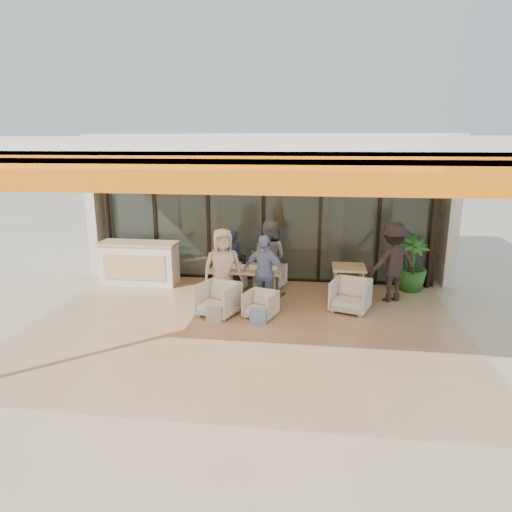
{
  "coord_description": "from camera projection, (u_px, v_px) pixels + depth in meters",
  "views": [
    {
      "loc": [
        1.25,
        -7.75,
        3.34
      ],
      "look_at": [
        0.1,
        0.9,
        1.15
      ],
      "focal_mm": 32.0,
      "sensor_mm": 36.0,
      "label": 1
    }
  ],
  "objects": [
    {
      "name": "chair_near_left",
      "position": [
        218.0,
        298.0,
        8.95
      ],
      "size": [
        0.9,
        0.87,
        0.74
      ],
      "primitive_type": "imported",
      "rotation": [
        0.0,
        0.0,
        -0.35
      ],
      "color": "silver",
      "rests_on": "ground"
    },
    {
      "name": "side_table",
      "position": [
        349.0,
        271.0,
        9.81
      ],
      "size": [
        0.7,
        0.7,
        0.74
      ],
      "color": "tan",
      "rests_on": "ground"
    },
    {
      "name": "standing_woman",
      "position": [
        393.0,
        263.0,
        9.64
      ],
      "size": [
        1.27,
        1.04,
        1.72
      ],
      "primitive_type": "imported",
      "rotation": [
        0.0,
        0.0,
        3.56
      ],
      "color": "black",
      "rests_on": "ground"
    },
    {
      "name": "diner_cream",
      "position": [
        223.0,
        268.0,
        9.32
      ],
      "size": [
        0.95,
        0.79,
        1.66
      ],
      "primitive_type": "imported",
      "rotation": [
        0.0,
        0.0,
        0.38
      ],
      "color": "beige",
      "rests_on": "ground"
    },
    {
      "name": "chair_far_right",
      "position": [
        270.0,
        275.0,
        10.68
      ],
      "size": [
        0.77,
        0.74,
        0.63
      ],
      "primitive_type": "imported",
      "rotation": [
        0.0,
        0.0,
        2.82
      ],
      "color": "silver",
      "rests_on": "ground"
    },
    {
      "name": "side_chair",
      "position": [
        350.0,
        294.0,
        9.16
      ],
      "size": [
        0.89,
        0.86,
        0.74
      ],
      "primitive_type": "imported",
      "rotation": [
        0.0,
        0.0,
        -0.32
      ],
      "color": "silver",
      "rests_on": "ground"
    },
    {
      "name": "diner_navy",
      "position": [
        231.0,
        261.0,
        10.2
      ],
      "size": [
        0.61,
        0.48,
        1.48
      ],
      "primitive_type": "imported",
      "rotation": [
        0.0,
        0.0,
        3.4
      ],
      "color": "#1A2039",
      "rests_on": "ground"
    },
    {
      "name": "terrace_floor",
      "position": [
        244.0,
        328.0,
        8.43
      ],
      "size": [
        8.0,
        6.0,
        0.01
      ],
      "primitive_type": "cube",
      "color": "tan",
      "rests_on": "ground"
    },
    {
      "name": "interior_block",
      "position": [
        273.0,
        182.0,
        13.0
      ],
      "size": [
        9.05,
        3.62,
        3.52
      ],
      "color": "silver",
      "rests_on": "ground"
    },
    {
      "name": "dining_table",
      "position": [
        246.0,
        270.0,
        9.74
      ],
      "size": [
        1.5,
        0.9,
        0.93
      ],
      "color": "tan",
      "rests_on": "ground"
    },
    {
      "name": "ground",
      "position": [
        244.0,
        328.0,
        8.43
      ],
      "size": [
        70.0,
        70.0,
        0.0
      ],
      "primitive_type": "plane",
      "color": "#C6B293",
      "rests_on": "ground"
    },
    {
      "name": "chair_near_right",
      "position": [
        261.0,
        303.0,
        8.86
      ],
      "size": [
        0.71,
        0.69,
        0.59
      ],
      "primitive_type": "imported",
      "rotation": [
        0.0,
        0.0,
        -0.32
      ],
      "color": "silver",
      "rests_on": "ground"
    },
    {
      "name": "tote_bag_cream",
      "position": [
        214.0,
        315.0,
        8.61
      ],
      "size": [
        0.3,
        0.1,
        0.34
      ],
      "primitive_type": "cube",
      "color": "silver",
      "rests_on": "ground"
    },
    {
      "name": "host_counter",
      "position": [
        139.0,
        263.0,
        10.88
      ],
      "size": [
        1.85,
        0.65,
        1.04
      ],
      "color": "silver",
      "rests_on": "ground"
    },
    {
      "name": "terrace_structure",
      "position": [
        240.0,
        148.0,
        7.38
      ],
      "size": [
        8.0,
        6.0,
        3.4
      ],
      "color": "silver",
      "rests_on": "ground"
    },
    {
      "name": "glass_storefront",
      "position": [
        263.0,
        217.0,
        10.92
      ],
      "size": [
        8.08,
        0.1,
        3.2
      ],
      "color": "#9EADA3",
      "rests_on": "ground"
    },
    {
      "name": "potted_palm",
      "position": [
        412.0,
        264.0,
        10.37
      ],
      "size": [
        0.92,
        0.92,
        1.29
      ],
      "primitive_type": "imported",
      "rotation": [
        0.0,
        0.0,
        0.34
      ],
      "color": "#1E5919",
      "rests_on": "ground"
    },
    {
      "name": "diner_periwinkle",
      "position": [
        264.0,
        272.0,
        9.22
      ],
      "size": [
        0.98,
        0.65,
        1.55
      ],
      "primitive_type": "imported",
      "rotation": [
        0.0,
        0.0,
        -0.33
      ],
      "color": "#7692C5",
      "rests_on": "ground"
    },
    {
      "name": "chair_far_left",
      "position": [
        235.0,
        274.0,
        10.79
      ],
      "size": [
        0.66,
        0.63,
        0.6
      ],
      "primitive_type": "imported",
      "rotation": [
        0.0,
        0.0,
        3.31
      ],
      "color": "silver",
      "rests_on": "ground"
    },
    {
      "name": "tote_bag_blue",
      "position": [
        258.0,
        317.0,
        8.5
      ],
      "size": [
        0.3,
        0.1,
        0.34
      ],
      "primitive_type": "cube",
      "color": "#99BFD8",
      "rests_on": "ground"
    },
    {
      "name": "diner_grey",
      "position": [
        268.0,
        258.0,
        10.07
      ],
      "size": [
        0.95,
        0.82,
        1.7
      ],
      "primitive_type": "imported",
      "rotation": [
        0.0,
        0.0,
        2.91
      ],
      "color": "slate",
      "rests_on": "ground"
    }
  ]
}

